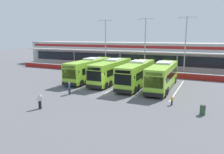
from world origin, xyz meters
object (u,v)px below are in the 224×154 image
coach_bus_leftmost (90,70)px  lamp_post_west (106,42)px  coach_bus_centre (137,74)px  lamp_post_east (185,43)px  pedestrian_with_handbag (69,88)px  litter_bin (203,110)px  pedestrian_in_dark_coat (40,101)px  coach_bus_right_centre (163,76)px  coach_bus_left_centre (111,72)px  pedestrian_child (172,100)px  lamp_post_centre (145,42)px

coach_bus_leftmost → lamp_post_west: bearing=102.4°
coach_bus_centre → lamp_post_east: 13.15m
pedestrian_with_handbag → litter_bin: 15.95m
coach_bus_leftmost → pedestrian_in_dark_coat: (2.98, -14.92, -0.91)m
pedestrian_in_dark_coat → lamp_post_west: size_ratio=0.15×
coach_bus_leftmost → pedestrian_in_dark_coat: size_ratio=7.53×
coach_bus_right_centre → coach_bus_left_centre: bearing=175.9°
coach_bus_left_centre → pedestrian_child: bearing=-35.7°
pedestrian_with_handbag → lamp_post_east: bearing=58.9°
pedestrian_with_handbag → pedestrian_child: size_ratio=1.61×
coach_bus_centre → pedestrian_child: (6.51, -7.30, -1.24)m
pedestrian_child → lamp_post_east: (-0.97, 18.34, 5.75)m
coach_bus_left_centre → lamp_post_centre: lamp_post_centre is taller
coach_bus_leftmost → coach_bus_centre: size_ratio=1.00×
lamp_post_west → pedestrian_in_dark_coat: bearing=-78.2°
coach_bus_left_centre → pedestrian_in_dark_coat: 15.07m
coach_bus_leftmost → lamp_post_centre: 13.06m
coach_bus_right_centre → lamp_post_east: bearing=81.6°
pedestrian_with_handbag → coach_bus_right_centre: bearing=40.0°
litter_bin → pedestrian_child: bearing=150.7°
coach_bus_left_centre → lamp_post_west: bearing=121.2°
coach_bus_leftmost → lamp_post_east: bearing=36.4°
coach_bus_right_centre → lamp_post_west: lamp_post_west is taller
lamp_post_centre → litter_bin: 23.88m
coach_bus_centre → lamp_post_east: lamp_post_east is taller
coach_bus_right_centre → pedestrian_in_dark_coat: size_ratio=7.53×
coach_bus_left_centre → pedestrian_with_handbag: coach_bus_left_centre is taller
coach_bus_leftmost → lamp_post_east: (14.20, 10.47, 4.50)m
pedestrian_with_handbag → coach_bus_centre: bearing=53.6°
coach_bus_left_centre → pedestrian_child: coach_bus_left_centre is taller
coach_bus_centre → lamp_post_east: bearing=63.4°
coach_bus_right_centre → lamp_post_west: size_ratio=1.11×
pedestrian_in_dark_coat → pedestrian_child: pedestrian_in_dark_coat is taller
lamp_post_centre → lamp_post_west: bearing=177.0°
pedestrian_with_handbag → pedestrian_in_dark_coat: same height
coach_bus_leftmost → lamp_post_east: size_ratio=1.11×
coach_bus_leftmost → pedestrian_child: 17.13m
coach_bus_leftmost → litter_bin: bearing=-27.8°
coach_bus_leftmost → lamp_post_east: 18.21m
pedestrian_with_handbag → coach_bus_left_centre: bearing=79.5°
coach_bus_leftmost → lamp_post_east: lamp_post_east is taller
coach_bus_right_centre → pedestrian_child: (2.59, -7.34, -1.24)m
pedestrian_child → lamp_post_west: lamp_post_west is taller
coach_bus_centre → lamp_post_centre: (-2.05, 10.90, 4.50)m
coach_bus_leftmost → coach_bus_centre: bearing=-3.8°
pedestrian_in_dark_coat → litter_bin: 16.24m
coach_bus_centre → lamp_post_east: size_ratio=1.11×
coach_bus_left_centre → coach_bus_right_centre: bearing=-4.1°
coach_bus_left_centre → lamp_post_centre: 11.47m
coach_bus_leftmost → lamp_post_centre: size_ratio=1.11×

